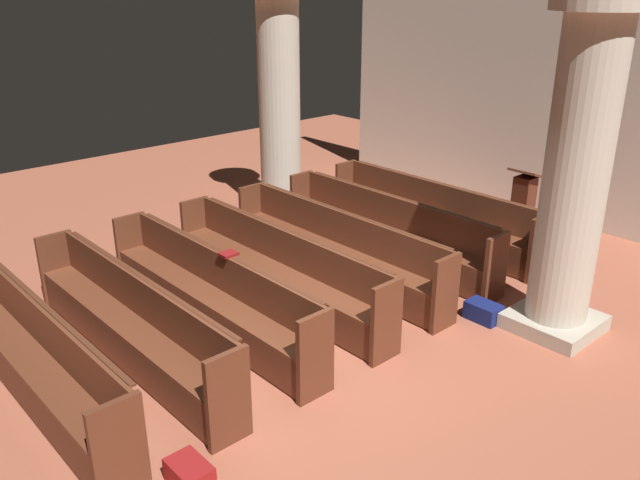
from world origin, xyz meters
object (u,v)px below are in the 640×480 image
(pew_row_2, at_px, (336,245))
(hymn_book, at_px, (228,254))
(pew_row_5, at_px, (129,318))
(pillar_aisle_side, at_px, (578,164))
(kneeler_box_red, at_px, (190,474))
(pew_row_1, at_px, (387,227))
(pew_row_6, at_px, (33,352))
(pew_row_0, at_px, (431,212))
(pew_row_3, at_px, (278,266))
(pew_row_4, at_px, (210,290))
(lectern, at_px, (522,207))
(pillar_far_side, at_px, (279,98))
(kneeler_box_navy, at_px, (483,312))

(pew_row_2, height_order, hymn_book, hymn_book)
(pew_row_2, height_order, pew_row_5, same)
(pew_row_2, xyz_separation_m, pillar_aisle_side, (2.70, 0.93, 1.49))
(hymn_book, height_order, kneeler_box_red, hymn_book)
(pew_row_1, bearing_deg, pew_row_6, -90.00)
(pew_row_0, distance_m, pew_row_5, 5.00)
(pew_row_3, bearing_deg, pew_row_6, -90.00)
(pew_row_4, height_order, lectern, lectern)
(pew_row_0, height_order, pillar_far_side, pillar_far_side)
(lectern, relative_size, kneeler_box_navy, 2.67)
(pew_row_2, bearing_deg, pillar_far_side, 155.48)
(pew_row_0, height_order, pillar_aisle_side, pillar_aisle_side)
(pew_row_0, relative_size, pillar_aisle_side, 0.98)
(pew_row_5, bearing_deg, pew_row_4, 90.00)
(pillar_aisle_side, height_order, kneeler_box_navy, pillar_aisle_side)
(pillar_far_side, bearing_deg, pew_row_0, 16.59)
(kneeler_box_red, bearing_deg, pew_row_6, -167.87)
(pillar_aisle_side, bearing_deg, pew_row_0, 158.46)
(pillar_far_side, distance_m, hymn_book, 4.25)
(pew_row_1, height_order, pew_row_5, same)
(pew_row_1, distance_m, kneeler_box_navy, 2.12)
(pew_row_4, xyz_separation_m, pillar_far_side, (-2.65, 3.21, 1.49))
(pillar_aisle_side, height_order, lectern, pillar_aisle_side)
(pew_row_4, xyz_separation_m, pew_row_6, (0.00, -2.00, 0.00))
(pew_row_1, relative_size, pew_row_4, 1.00)
(pew_row_2, bearing_deg, pew_row_0, 90.00)
(pew_row_2, relative_size, pillar_aisle_side, 0.98)
(pew_row_1, bearing_deg, pew_row_0, 90.00)
(kneeler_box_navy, relative_size, kneeler_box_red, 1.04)
(pew_row_3, xyz_separation_m, lectern, (0.78, 4.32, -0.03))
(pew_row_5, height_order, kneeler_box_navy, pew_row_5)
(pew_row_0, distance_m, kneeler_box_navy, 2.55)
(pew_row_2, distance_m, pew_row_4, 2.00)
(pew_row_0, bearing_deg, hymn_book, -87.84)
(pew_row_0, relative_size, pew_row_5, 1.00)
(pew_row_3, bearing_deg, pillar_far_side, 140.20)
(pew_row_2, height_order, lectern, lectern)
(pew_row_0, height_order, pew_row_1, same)
(hymn_book, bearing_deg, kneeler_box_navy, 50.83)
(pew_row_5, xyz_separation_m, pillar_aisle_side, (2.70, 3.93, 1.49))
(pew_row_1, distance_m, pew_row_3, 2.00)
(pew_row_6, relative_size, pillar_far_side, 0.98)
(lectern, xyz_separation_m, kneeler_box_navy, (1.25, -2.82, -0.34))
(pew_row_6, xyz_separation_m, lectern, (0.78, 7.32, -0.03))
(pew_row_5, xyz_separation_m, hymn_book, (0.14, 1.19, 0.44))
(pew_row_2, xyz_separation_m, pew_row_6, (0.00, -4.00, 0.00))
(pew_row_5, xyz_separation_m, kneeler_box_red, (2.04, -0.56, -0.39))
(pew_row_5, distance_m, kneeler_box_navy, 4.06)
(kneeler_box_navy, height_order, kneeler_box_red, kneeler_box_navy)
(pillar_aisle_side, bearing_deg, hymn_book, -132.95)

